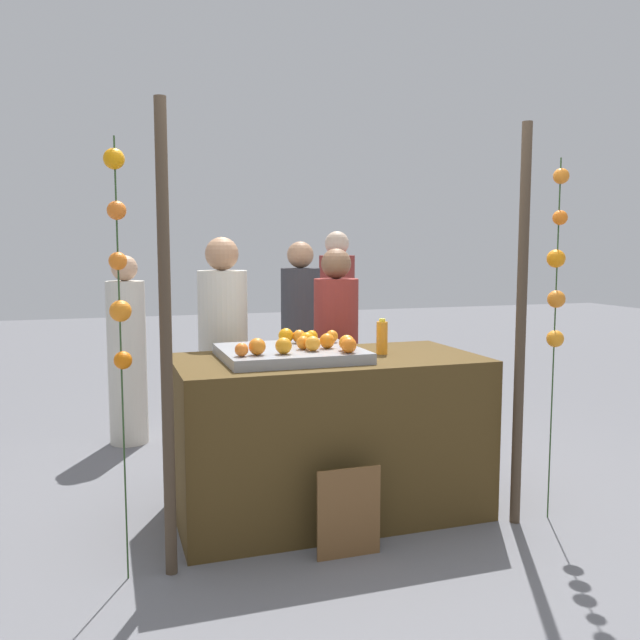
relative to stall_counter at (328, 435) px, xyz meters
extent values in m
plane|color=slate|center=(0.00, 0.00, -0.46)|extent=(24.00, 24.00, 0.00)
cube|color=#4C3819|center=(0.00, 0.00, 0.00)|extent=(1.75, 0.89, 0.92)
cube|color=gray|center=(-0.22, 0.02, 0.49)|extent=(0.78, 0.68, 0.06)
sphere|color=orange|center=(-0.45, -0.17, 0.57)|extent=(0.09, 0.09, 0.09)
sphere|color=orange|center=(-0.12, 0.04, 0.56)|extent=(0.08, 0.08, 0.08)
sphere|color=orange|center=(-0.03, -0.06, 0.56)|extent=(0.09, 0.09, 0.09)
sphere|color=orange|center=(-0.13, -0.13, 0.56)|extent=(0.08, 0.08, 0.08)
sphere|color=orange|center=(0.05, -0.17, 0.56)|extent=(0.09, 0.09, 0.09)
sphere|color=orange|center=(-0.31, -0.18, 0.57)|extent=(0.09, 0.09, 0.09)
sphere|color=orange|center=(0.08, 0.16, 0.56)|extent=(0.08, 0.08, 0.08)
sphere|color=orange|center=(-0.12, 0.19, 0.56)|extent=(0.08, 0.08, 0.08)
sphere|color=orange|center=(-0.54, -0.18, 0.56)|extent=(0.07, 0.07, 0.07)
sphere|color=orange|center=(-0.19, 0.21, 0.57)|extent=(0.09, 0.09, 0.09)
sphere|color=orange|center=(0.03, -0.25, 0.56)|extent=(0.09, 0.09, 0.09)
sphere|color=orange|center=(-0.17, -0.05, 0.56)|extent=(0.08, 0.08, 0.08)
sphere|color=orange|center=(-0.03, 0.21, 0.56)|extent=(0.07, 0.07, 0.07)
cylinder|color=orange|center=(0.34, 0.01, 0.56)|extent=(0.07, 0.07, 0.19)
cylinder|color=yellow|center=(0.34, 0.01, 0.66)|extent=(0.04, 0.04, 0.02)
cube|color=brown|center=(-0.09, -0.59, -0.24)|extent=(0.33, 0.01, 0.47)
cube|color=black|center=(-0.09, -0.58, -0.24)|extent=(0.31, 0.02, 0.45)
cylinder|color=beige|center=(-0.48, 0.75, 0.24)|extent=(0.32, 0.32, 1.40)
sphere|color=#A87A59|center=(-0.48, 0.75, 1.05)|extent=(0.22, 0.22, 0.22)
cylinder|color=maroon|center=(0.31, 0.74, 0.21)|extent=(0.31, 0.31, 1.34)
sphere|color=brown|center=(0.31, 0.74, 0.98)|extent=(0.21, 0.21, 0.21)
cylinder|color=maroon|center=(0.92, 2.43, 0.28)|extent=(0.34, 0.34, 1.48)
sphere|color=beige|center=(0.92, 2.43, 1.13)|extent=(0.23, 0.23, 0.23)
cylinder|color=beige|center=(-1.06, 1.81, 0.19)|extent=(0.30, 0.30, 1.29)
sphere|color=tan|center=(-1.06, 1.81, 0.93)|extent=(0.20, 0.20, 0.20)
cylinder|color=#333338|center=(0.31, 1.61, 0.23)|extent=(0.32, 0.32, 1.38)
sphere|color=#A87A59|center=(0.31, 1.61, 1.03)|extent=(0.22, 0.22, 0.22)
cylinder|color=#473828|center=(-0.95, -0.48, 0.65)|extent=(0.06, 0.06, 2.22)
cylinder|color=#473828|center=(0.95, -0.48, 0.65)|extent=(0.06, 0.06, 2.22)
cylinder|color=#2D4C23|center=(-1.15, -0.47, 0.56)|extent=(0.01, 0.01, 2.04)
sphere|color=orange|center=(-1.16, -0.47, 1.48)|extent=(0.09, 0.09, 0.09)
sphere|color=orange|center=(-1.15, -0.47, 1.25)|extent=(0.08, 0.08, 0.08)
sphere|color=orange|center=(-1.16, -0.48, 1.03)|extent=(0.08, 0.08, 0.08)
sphere|color=orange|center=(-1.15, -0.48, 0.80)|extent=(0.10, 0.10, 0.10)
sphere|color=orange|center=(-1.15, -0.48, 0.58)|extent=(0.08, 0.08, 0.08)
cylinder|color=#2D4C23|center=(1.17, -0.49, 0.56)|extent=(0.01, 0.01, 2.04)
sphere|color=orange|center=(1.17, -0.50, 1.48)|extent=(0.09, 0.09, 0.09)
sphere|color=orange|center=(1.18, -0.50, 1.25)|extent=(0.08, 0.08, 0.08)
sphere|color=orange|center=(1.17, -0.48, 1.03)|extent=(0.10, 0.10, 0.10)
sphere|color=orange|center=(1.17, -0.50, 0.80)|extent=(0.10, 0.10, 0.10)
sphere|color=orange|center=(1.18, -0.48, 0.58)|extent=(0.10, 0.10, 0.10)
camera|label=1|loc=(-1.23, -3.59, 1.08)|focal=37.35mm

